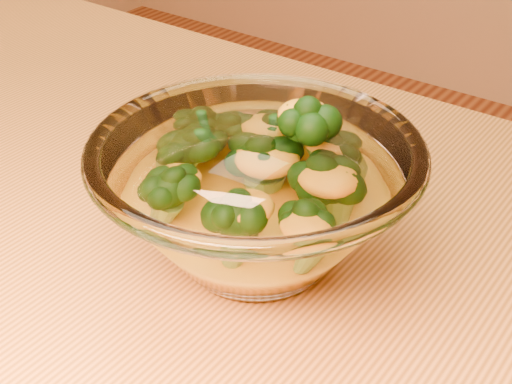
% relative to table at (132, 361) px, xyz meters
% --- Properties ---
extents(table, '(1.20, 0.80, 0.75)m').
position_rel_table_xyz_m(table, '(0.00, 0.00, 0.00)').
color(table, '#B47536').
rests_on(table, ground).
extents(glass_bowl, '(0.23, 0.23, 0.10)m').
position_rel_table_xyz_m(glass_bowl, '(0.07, 0.07, 0.15)').
color(glass_bowl, white).
rests_on(glass_bowl, table).
extents(cheese_sauce, '(0.14, 0.14, 0.04)m').
position_rel_table_xyz_m(cheese_sauce, '(0.07, 0.07, 0.13)').
color(cheese_sauce, gold).
rests_on(cheese_sauce, glass_bowl).
extents(broccoli_heap, '(0.16, 0.15, 0.09)m').
position_rel_table_xyz_m(broccoli_heap, '(0.07, 0.08, 0.17)').
color(broccoli_heap, black).
rests_on(broccoli_heap, cheese_sauce).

